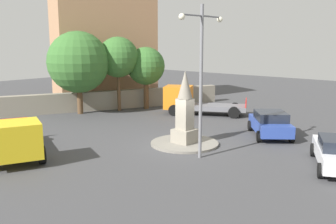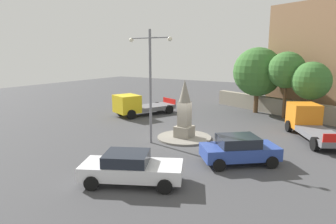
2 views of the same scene
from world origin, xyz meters
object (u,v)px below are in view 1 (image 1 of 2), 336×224
object	(u,v)px
car_blue_far_side	(270,123)
tree_mid_cluster	(78,62)
streetlamp	(201,67)
truck_yellow_approaching	(14,140)
tree_near_wall	(118,57)
monument	(185,111)
tree_far_corner	(146,66)
truck_orange_parked_right	(192,101)
corner_building	(102,45)

from	to	relation	value
car_blue_far_side	tree_mid_cluster	world-z (taller)	tree_mid_cluster
car_blue_far_side	streetlamp	bearing A→B (deg)	-5.69
truck_yellow_approaching	tree_near_wall	size ratio (longest dim) A/B	1.04
monument	tree_near_wall	distance (m)	11.56
monument	tree_far_corner	size ratio (longest dim) A/B	0.77
streetlamp	tree_far_corner	bearing A→B (deg)	-124.71
truck_orange_parked_right	monument	bearing A→B (deg)	35.47
truck_orange_parked_right	corner_building	distance (m)	11.06
monument	corner_building	size ratio (longest dim) A/B	0.38
corner_building	tree_far_corner	distance (m)	6.16
tree_far_corner	streetlamp	bearing A→B (deg)	55.29
tree_near_wall	tree_mid_cluster	size ratio (longest dim) A/B	0.93
truck_yellow_approaching	truck_orange_parked_right	xyz separation A→B (m)	(-14.57, -0.75, 0.05)
streetlamp	corner_building	size ratio (longest dim) A/B	0.70
car_blue_far_side	truck_yellow_approaching	world-z (taller)	truck_yellow_approaching
truck_yellow_approaching	truck_orange_parked_right	world-z (taller)	truck_orange_parked_right
monument	truck_orange_parked_right	world-z (taller)	monument
truck_yellow_approaching	tree_far_corner	bearing A→B (deg)	-160.05
streetlamp	truck_yellow_approaching	world-z (taller)	streetlamp
streetlamp	corner_building	xyz separation A→B (m)	(-8.27, -17.38, 0.82)
car_blue_far_side	tree_mid_cluster	bearing A→B (deg)	-77.66
truck_orange_parked_right	tree_near_wall	size ratio (longest dim) A/B	1.07
monument	truck_yellow_approaching	world-z (taller)	monument
car_blue_far_side	truck_orange_parked_right	bearing A→B (deg)	-107.39
monument	tree_mid_cluster	bearing A→B (deg)	-97.78
truck_orange_parked_right	tree_mid_cluster	size ratio (longest dim) A/B	1.00
streetlamp	corner_building	world-z (taller)	corner_building
car_blue_far_side	tree_mid_cluster	size ratio (longest dim) A/B	0.66
car_blue_far_side	tree_mid_cluster	xyz separation A→B (m)	(3.13, -14.32, 3.18)
monument	corner_building	distance (m)	17.16
monument	tree_mid_cluster	size ratio (longest dim) A/B	0.62
tree_far_corner	tree_near_wall	bearing A→B (deg)	-24.27
monument	truck_yellow_approaching	distance (m)	8.64
truck_yellow_approaching	tree_far_corner	size ratio (longest dim) A/B	1.21
car_blue_far_side	tree_near_wall	world-z (taller)	tree_near_wall
corner_building	monument	bearing A→B (deg)	65.73
streetlamp	tree_mid_cluster	world-z (taller)	streetlamp
monument	tree_near_wall	world-z (taller)	tree_near_wall
tree_mid_cluster	monument	bearing A→B (deg)	82.22
tree_far_corner	corner_building	bearing A→B (deg)	-93.23
streetlamp	tree_mid_cluster	xyz separation A→B (m)	(-2.95, -13.72, -0.39)
car_blue_far_side	tree_far_corner	xyz separation A→B (m)	(-1.86, -12.07, 2.71)
streetlamp	truck_yellow_approaching	xyz separation A→B (m)	(6.06, -6.38, -3.38)
streetlamp	corner_building	distance (m)	19.27
truck_orange_parked_right	truck_yellow_approaching	bearing A→B (deg)	2.95
truck_yellow_approaching	tree_near_wall	distance (m)	13.72
corner_building	tree_mid_cluster	bearing A→B (deg)	34.55
truck_orange_parked_right	tree_near_wall	world-z (taller)	tree_near_wall
streetlamp	tree_far_corner	distance (m)	13.97
tree_near_wall	monument	bearing A→B (deg)	66.81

